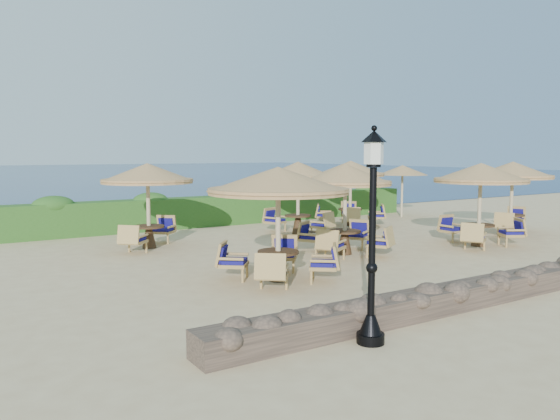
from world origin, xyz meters
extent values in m
plane|color=#D7BB88|center=(0.00, 0.00, 0.00)|extent=(120.00, 120.00, 0.00)
plane|color=#0B1F4A|center=(0.00, 70.00, 0.00)|extent=(160.00, 160.00, 0.00)
cube|color=#224D18|center=(0.00, 7.20, 0.60)|extent=(18.00, 0.90, 1.20)
cube|color=brown|center=(0.00, -6.20, 0.22)|extent=(15.00, 0.65, 0.44)
cylinder|color=black|center=(-4.80, -6.80, 0.08)|extent=(0.44, 0.44, 0.16)
cone|color=black|center=(-4.80, -6.80, 0.30)|extent=(0.36, 0.36, 0.30)
cylinder|color=black|center=(-4.80, -6.80, 1.55)|extent=(0.11, 0.11, 2.40)
cylinder|color=silver|center=(-4.80, -6.80, 2.98)|extent=(0.30, 0.30, 0.36)
cone|color=black|center=(-4.80, -6.80, 3.22)|extent=(0.40, 0.40, 0.18)
cylinder|color=#CBB98F|center=(7.80, 5.20, 1.10)|extent=(0.10, 0.10, 2.20)
cone|color=#9A6F40|center=(7.80, 5.20, 2.18)|extent=(2.30, 2.30, 0.45)
cylinder|color=#CBB98F|center=(-3.80, -2.48, 1.20)|extent=(0.12, 0.12, 2.40)
cone|color=#9A6F40|center=(-3.80, -2.48, 2.38)|extent=(3.29, 3.29, 0.55)
cylinder|color=#9A6F40|center=(-3.80, -2.48, 2.10)|extent=(3.23, 3.23, 0.14)
cylinder|color=#432C18|center=(-3.80, -2.48, 0.68)|extent=(0.96, 0.96, 0.06)
cone|color=#432C18|center=(-3.80, -2.48, 0.33)|extent=(0.44, 0.44, 0.64)
cylinder|color=#CBB98F|center=(-0.37, -0.69, 1.20)|extent=(0.12, 0.12, 2.40)
cone|color=#9A6F40|center=(-0.37, -0.69, 2.38)|extent=(2.70, 2.70, 0.55)
cylinder|color=#9A6F40|center=(-0.37, -0.69, 2.10)|extent=(2.65, 2.65, 0.14)
cylinder|color=#432C18|center=(-0.37, -0.69, 0.68)|extent=(0.96, 0.96, 0.06)
cone|color=#432C18|center=(-0.37, -0.69, 0.33)|extent=(0.44, 0.44, 0.64)
cylinder|color=#CBB98F|center=(4.12, -1.90, 1.20)|extent=(0.12, 0.12, 2.40)
cone|color=#9A6F40|center=(4.12, -1.90, 2.38)|extent=(2.92, 2.92, 0.55)
cylinder|color=#9A6F40|center=(4.12, -1.90, 2.10)|extent=(2.86, 2.86, 0.14)
cylinder|color=#432C18|center=(4.12, -1.90, 0.68)|extent=(0.96, 0.96, 0.06)
cone|color=#432C18|center=(4.12, -1.90, 0.33)|extent=(0.44, 0.44, 0.64)
cylinder|color=#CBB98F|center=(-4.88, 3.40, 1.20)|extent=(0.12, 0.12, 2.40)
cone|color=#9A6F40|center=(-4.88, 3.40, 2.38)|extent=(2.84, 2.84, 0.55)
cylinder|color=#9A6F40|center=(-4.88, 3.40, 2.10)|extent=(2.79, 2.79, 0.14)
cylinder|color=#432C18|center=(-4.88, 3.40, 0.68)|extent=(0.96, 0.96, 0.06)
cone|color=#432C18|center=(-4.88, 3.40, 0.33)|extent=(0.44, 0.44, 0.64)
cylinder|color=#CBB98F|center=(0.72, 3.36, 1.20)|extent=(0.12, 0.12, 2.40)
cone|color=#9A6F40|center=(0.72, 3.36, 2.38)|extent=(2.66, 2.66, 0.55)
cylinder|color=#9A6F40|center=(0.72, 3.36, 2.10)|extent=(2.60, 2.60, 0.14)
cylinder|color=#432C18|center=(0.72, 3.36, 0.68)|extent=(0.96, 0.96, 0.06)
cone|color=#432C18|center=(0.72, 3.36, 0.33)|extent=(0.44, 0.44, 0.64)
cylinder|color=#CBB98F|center=(3.81, 4.12, 1.20)|extent=(0.12, 0.12, 2.40)
cone|color=#9A6F40|center=(3.81, 4.12, 2.38)|extent=(2.76, 2.76, 0.55)
cylinder|color=#9A6F40|center=(3.81, 4.12, 2.10)|extent=(2.70, 2.70, 0.14)
cylinder|color=#432C18|center=(3.81, 4.12, 0.68)|extent=(0.96, 0.96, 0.06)
cone|color=#432C18|center=(3.81, 4.12, 0.33)|extent=(0.44, 0.44, 0.64)
cylinder|color=#CBB98F|center=(7.50, -0.68, 1.20)|extent=(0.12, 0.12, 2.40)
cone|color=#9A6F40|center=(7.50, -0.68, 2.38)|extent=(2.84, 2.84, 0.55)
cylinder|color=#9A6F40|center=(7.50, -0.68, 2.10)|extent=(2.78, 2.78, 0.14)
cylinder|color=#432C18|center=(7.50, -0.68, 0.68)|extent=(0.96, 0.96, 0.06)
cone|color=#432C18|center=(7.50, -0.68, 0.33)|extent=(0.44, 0.44, 0.64)
camera|label=1|loc=(-10.43, -13.04, 2.97)|focal=35.00mm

